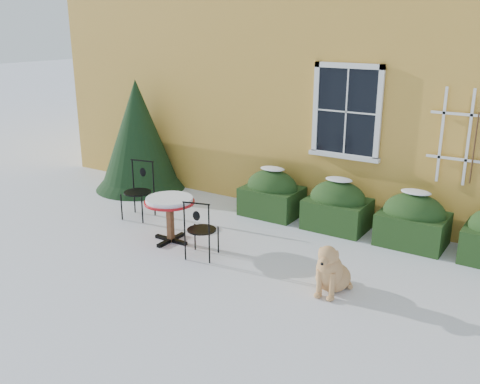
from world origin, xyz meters
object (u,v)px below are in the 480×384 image
Objects in this scene: patio_chair_far at (139,190)px; dog at (331,272)px; evergreen_shrub at (139,146)px; patio_chair_near at (201,229)px; bistro_table at (170,205)px.

dog is (4.14, -0.78, -0.22)m from patio_chair_far.
evergreen_shrub is at bearing 120.98° from patio_chair_far.
patio_chair_near is at bearing -33.72° from evergreen_shrub.
bistro_table is 1.38m from patio_chair_far.
bistro_table is at bearing 172.28° from dog.
patio_chair_far is 4.22m from dog.
patio_chair_near is 0.90× the size of patio_chair_far.
patio_chair_far is 1.25× the size of dog.
dog is (2.90, -0.18, -0.33)m from bistro_table.
patio_chair_near is (0.79, -0.23, -0.16)m from bistro_table.
dog is at bearing -22.25° from patio_chair_far.
patio_chair_near is 2.19m from patio_chair_far.
bistro_table is at bearing -31.52° from patio_chair_near.
evergreen_shrub is at bearing -49.20° from patio_chair_near.
patio_chair_near is (3.29, -2.20, -0.47)m from evergreen_shrub.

